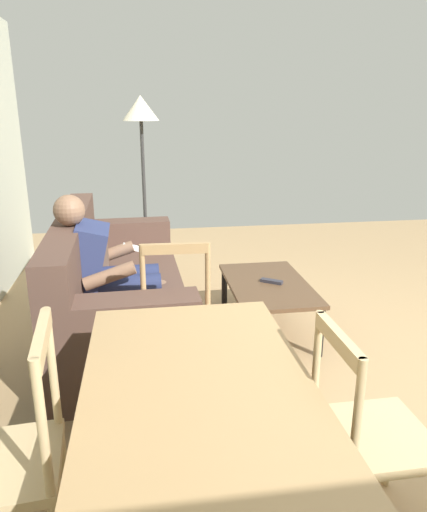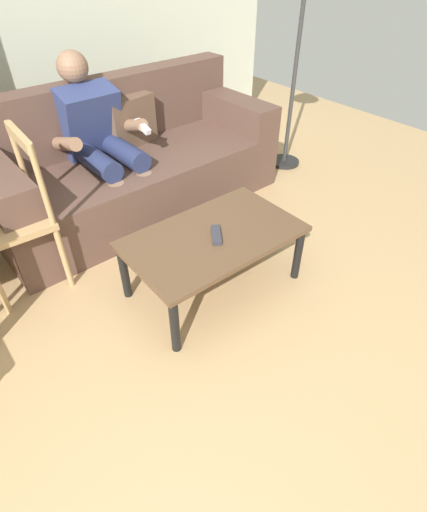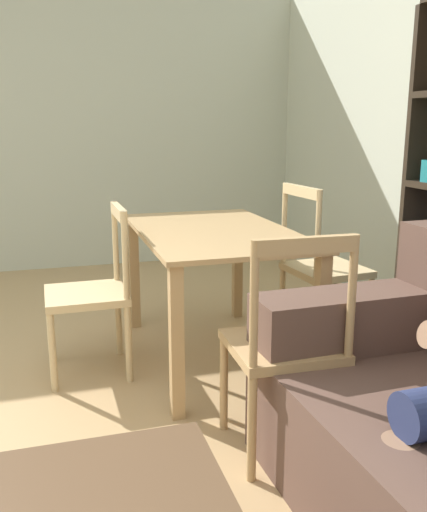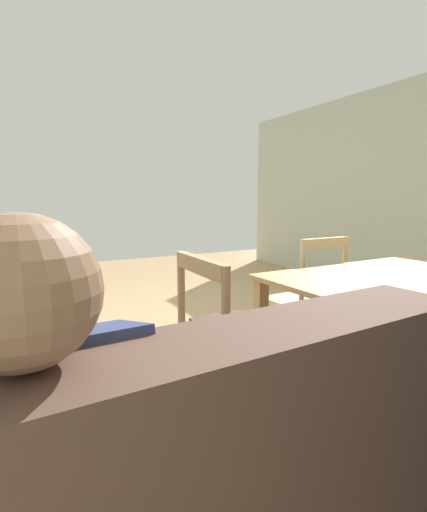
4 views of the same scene
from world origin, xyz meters
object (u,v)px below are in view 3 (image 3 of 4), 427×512
at_px(dining_chair_by_doorway, 92,293).
at_px(dining_table, 213,250).
at_px(dining_chair_facing_couch, 285,347).
at_px(dining_chair_near_wall, 322,269).

bearing_deg(dining_chair_by_doorway, dining_table, 89.97).
relative_size(dining_table, dining_chair_facing_couch, 1.44).
distance_m(dining_chair_near_wall, dining_chair_by_doorway, 1.35).
distance_m(dining_chair_facing_couch, dining_chair_by_doorway, 1.21).
height_order(dining_table, dining_chair_near_wall, dining_chair_near_wall).
xyz_separation_m(dining_chair_near_wall, dining_chair_by_doorway, (-0.00, -1.35, -0.03)).
bearing_deg(dining_chair_near_wall, dining_chair_facing_couch, -34.16).
xyz_separation_m(dining_table, dining_chair_near_wall, (0.00, 0.68, -0.16)).
xyz_separation_m(dining_chair_facing_couch, dining_chair_by_doorway, (-1.00, -0.68, -0.01)).
distance_m(dining_chair_near_wall, dining_chair_facing_couch, 1.21).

